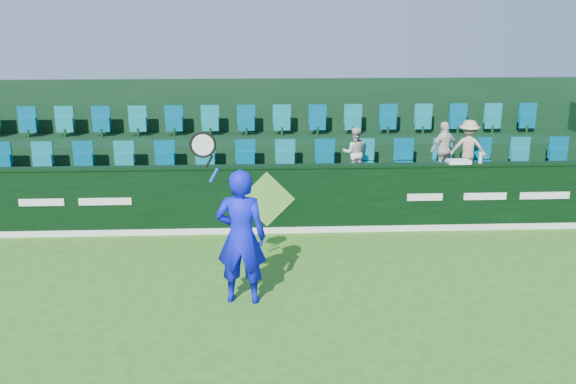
{
  "coord_description": "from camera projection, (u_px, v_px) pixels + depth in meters",
  "views": [
    {
      "loc": [
        -0.17,
        -8.02,
        4.21
      ],
      "look_at": [
        0.36,
        2.8,
        1.15
      ],
      "focal_mm": 40.0,
      "sensor_mm": 36.0,
      "label": 1
    }
  ],
  "objects": [
    {
      "name": "stand_tier_front",
      "position": [
        266.0,
        197.0,
        13.66
      ],
      "size": [
        16.0,
        2.0,
        0.8
      ],
      "primitive_type": "cube",
      "color": "black",
      "rests_on": "ground"
    },
    {
      "name": "sponsor_hoarding",
      "position": [
        267.0,
        199.0,
        12.53
      ],
      "size": [
        16.0,
        0.25,
        1.35
      ],
      "color": "black",
      "rests_on": "ground"
    },
    {
      "name": "tennis_player",
      "position": [
        241.0,
        236.0,
        9.41
      ],
      "size": [
        1.16,
        0.58,
        2.68
      ],
      "color": "#0E11F0",
      "rests_on": "ground"
    },
    {
      "name": "ground",
      "position": [
        272.0,
        327.0,
        8.87
      ],
      "size": [
        60.0,
        60.0,
        0.0
      ],
      "primitive_type": "plane",
      "color": "#346C19",
      "rests_on": "ground"
    },
    {
      "name": "seat_row_back",
      "position": [
        264.0,
        124.0,
        15.45
      ],
      "size": [
        13.5,
        0.5,
        0.6
      ],
      "primitive_type": "cube",
      "color": "#0E717E",
      "rests_on": "stand_tier_back"
    },
    {
      "name": "drinks_bottle",
      "position": [
        480.0,
        157.0,
        12.51
      ],
      "size": [
        0.07,
        0.07,
        0.22
      ],
      "primitive_type": "cylinder",
      "color": "silver",
      "rests_on": "sponsor_hoarding"
    },
    {
      "name": "stand_tier_back",
      "position": [
        265.0,
        165.0,
        15.42
      ],
      "size": [
        16.0,
        1.8,
        1.3
      ],
      "primitive_type": "cube",
      "color": "black",
      "rests_on": "ground"
    },
    {
      "name": "towel",
      "position": [
        459.0,
        162.0,
        12.51
      ],
      "size": [
        0.42,
        0.28,
        0.06
      ],
      "primitive_type": "cube",
      "color": "white",
      "rests_on": "sponsor_hoarding"
    },
    {
      "name": "spectator_left",
      "position": [
        355.0,
        153.0,
        13.51
      ],
      "size": [
        0.55,
        0.44,
        1.07
      ],
      "primitive_type": "imported",
      "rotation": [
        0.0,
        0.0,
        3.08
      ],
      "color": "beige",
      "rests_on": "stand_tier_front"
    },
    {
      "name": "spectator_right",
      "position": [
        468.0,
        148.0,
        13.61
      ],
      "size": [
        0.87,
        0.63,
        1.21
      ],
      "primitive_type": "imported",
      "rotation": [
        0.0,
        0.0,
        2.9
      ],
      "color": "tan",
      "rests_on": "stand_tier_front"
    },
    {
      "name": "stand_rear",
      "position": [
        264.0,
        138.0,
        15.69
      ],
      "size": [
        16.0,
        4.1,
        2.6
      ],
      "color": "black",
      "rests_on": "ground"
    },
    {
      "name": "spectator_middle",
      "position": [
        444.0,
        149.0,
        13.59
      ],
      "size": [
        0.75,
        0.55,
        1.18
      ],
      "primitive_type": "imported",
      "rotation": [
        0.0,
        0.0,
        3.57
      ],
      "color": "silver",
      "rests_on": "stand_tier_front"
    },
    {
      "name": "seat_row_front",
      "position": [
        265.0,
        161.0,
        13.85
      ],
      "size": [
        13.5,
        0.5,
        0.6
      ],
      "primitive_type": "cube",
      "color": "#0E717E",
      "rests_on": "stand_tier_front"
    }
  ]
}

